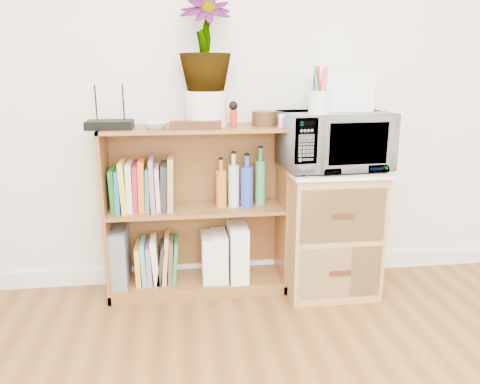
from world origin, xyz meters
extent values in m
cube|color=white|center=(0.00, 2.24, 0.05)|extent=(4.00, 0.02, 0.10)
cube|color=brown|center=(-0.35, 2.10, 0.47)|extent=(1.00, 0.30, 0.95)
cube|color=#9E7542|center=(0.40, 2.02, 0.35)|extent=(0.50, 0.45, 0.70)
imported|color=silver|center=(0.40, 2.02, 0.87)|extent=(0.59, 0.42, 0.31)
cylinder|color=silver|center=(0.28, 1.92, 1.09)|extent=(0.11, 0.11, 0.12)
cube|color=white|center=(0.48, 2.11, 1.13)|extent=(0.26, 0.22, 0.21)
cube|color=black|center=(-0.79, 2.08, 0.97)|extent=(0.24, 0.16, 0.04)
imported|color=silver|center=(-0.55, 2.07, 0.97)|extent=(0.13, 0.13, 0.03)
cylinder|color=white|center=(-0.28, 2.12, 1.04)|extent=(0.22, 0.22, 0.19)
imported|color=#336B2A|center=(-0.28, 2.12, 1.38)|extent=(0.27, 0.27, 0.48)
cube|color=#381E0F|center=(-0.35, 2.00, 0.97)|extent=(0.27, 0.07, 0.04)
cylinder|color=#9D2D13|center=(-0.14, 2.06, 1.00)|extent=(0.04, 0.04, 0.09)
cylinder|color=#3C2210|center=(0.03, 2.11, 0.99)|extent=(0.13, 0.13, 0.08)
cube|color=pink|center=(0.14, 2.01, 0.98)|extent=(0.10, 0.04, 0.05)
cube|color=slate|center=(-0.79, 2.10, 0.23)|extent=(0.10, 0.26, 0.32)
cube|color=white|center=(-0.28, 2.09, 0.20)|extent=(0.08, 0.21, 0.26)
cube|color=white|center=(-0.23, 2.09, 0.21)|extent=(0.09, 0.22, 0.27)
cube|color=white|center=(-0.12, 2.09, 0.23)|extent=(0.10, 0.26, 0.32)
cube|color=#1C6C25|center=(-0.80, 2.10, 0.62)|extent=(0.03, 0.20, 0.23)
cube|color=#196899|center=(-0.77, 2.10, 0.62)|extent=(0.03, 0.20, 0.23)
cube|color=yellow|center=(-0.74, 2.10, 0.64)|extent=(0.04, 0.20, 0.28)
cube|color=silver|center=(-0.71, 2.10, 0.63)|extent=(0.03, 0.20, 0.26)
cube|color=maroon|center=(-0.68, 2.10, 0.63)|extent=(0.03, 0.20, 0.26)
cube|color=#D86026|center=(-0.64, 2.10, 0.64)|extent=(0.04, 0.20, 0.28)
cube|color=teal|center=(-0.61, 2.10, 0.62)|extent=(0.03, 0.20, 0.23)
cube|color=#936395|center=(-0.59, 2.10, 0.64)|extent=(0.03, 0.20, 0.29)
cube|color=beige|center=(-0.56, 2.10, 0.62)|extent=(0.02, 0.20, 0.24)
cube|color=#282828|center=(-0.53, 2.10, 0.63)|extent=(0.04, 0.20, 0.25)
cube|color=tan|center=(-0.49, 2.10, 0.65)|extent=(0.04, 0.20, 0.29)
cylinder|color=#BB6C23|center=(-0.21, 2.10, 0.63)|extent=(0.06, 0.06, 0.27)
cylinder|color=silver|center=(-0.14, 2.10, 0.65)|extent=(0.06, 0.06, 0.30)
cylinder|color=blue|center=(-0.07, 2.10, 0.65)|extent=(0.07, 0.07, 0.29)
cylinder|color=#349157|center=(0.01, 2.10, 0.66)|extent=(0.06, 0.06, 0.32)
cube|color=orange|center=(-0.69, 2.10, 0.18)|extent=(0.03, 0.19, 0.22)
cube|color=teal|center=(-0.65, 2.10, 0.19)|extent=(0.03, 0.19, 0.25)
cube|color=#8D6293|center=(-0.62, 2.10, 0.18)|extent=(0.03, 0.19, 0.23)
cube|color=#F4DFBE|center=(-0.59, 2.10, 0.20)|extent=(0.05, 0.19, 0.26)
cube|color=#272727|center=(-0.56, 2.10, 0.18)|extent=(0.06, 0.19, 0.23)
cube|color=tan|center=(-0.53, 2.10, 0.21)|extent=(0.05, 0.19, 0.27)
cube|color=brown|center=(-0.51, 2.10, 0.19)|extent=(0.04, 0.19, 0.25)
cube|color=#217D39|center=(-0.48, 2.10, 0.19)|extent=(0.04, 0.19, 0.24)
camera|label=1|loc=(-0.44, -0.42, 1.26)|focal=35.00mm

